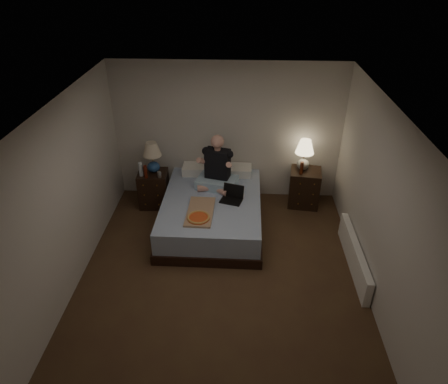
# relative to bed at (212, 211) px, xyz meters

# --- Properties ---
(floor) EXTENTS (4.00, 4.50, 0.00)m
(floor) POSITION_rel_bed_xyz_m (0.22, -1.22, -0.26)
(floor) COLOR brown
(floor) RESTS_ON ground
(ceiling) EXTENTS (4.00, 4.50, 0.00)m
(ceiling) POSITION_rel_bed_xyz_m (0.22, -1.22, 2.24)
(ceiling) COLOR white
(ceiling) RESTS_ON ground
(wall_back) EXTENTS (4.00, 0.00, 2.50)m
(wall_back) POSITION_rel_bed_xyz_m (0.22, 1.03, 0.99)
(wall_back) COLOR silver
(wall_back) RESTS_ON ground
(wall_front) EXTENTS (4.00, 0.00, 2.50)m
(wall_front) POSITION_rel_bed_xyz_m (0.22, -3.47, 0.99)
(wall_front) COLOR silver
(wall_front) RESTS_ON ground
(wall_left) EXTENTS (0.00, 4.50, 2.50)m
(wall_left) POSITION_rel_bed_xyz_m (-1.78, -1.22, 0.99)
(wall_left) COLOR silver
(wall_left) RESTS_ON ground
(wall_right) EXTENTS (0.00, 4.50, 2.50)m
(wall_right) POSITION_rel_bed_xyz_m (2.22, -1.22, 0.99)
(wall_right) COLOR silver
(wall_right) RESTS_ON ground
(bed) EXTENTS (1.61, 2.13, 0.53)m
(bed) POSITION_rel_bed_xyz_m (0.00, 0.00, 0.00)
(bed) COLOR #5473A9
(bed) RESTS_ON floor
(nightstand_left) EXTENTS (0.53, 0.48, 0.66)m
(nightstand_left) POSITION_rel_bed_xyz_m (-1.09, 0.58, 0.06)
(nightstand_left) COLOR black
(nightstand_left) RESTS_ON floor
(nightstand_right) EXTENTS (0.58, 0.54, 0.69)m
(nightstand_right) POSITION_rel_bed_xyz_m (1.61, 0.72, 0.08)
(nightstand_right) COLOR black
(nightstand_right) RESTS_ON floor
(lamp_left) EXTENTS (0.32, 0.32, 0.56)m
(lamp_left) POSITION_rel_bed_xyz_m (-1.07, 0.62, 0.67)
(lamp_left) COLOR navy
(lamp_left) RESTS_ON nightstand_left
(lamp_right) EXTENTS (0.39, 0.39, 0.56)m
(lamp_right) POSITION_rel_bed_xyz_m (1.55, 0.78, 0.70)
(lamp_right) COLOR gray
(lamp_right) RESTS_ON nightstand_right
(water_bottle) EXTENTS (0.07, 0.07, 0.25)m
(water_bottle) POSITION_rel_bed_xyz_m (-1.25, 0.47, 0.52)
(water_bottle) COLOR silver
(water_bottle) RESTS_ON nightstand_left
(soda_can) EXTENTS (0.07, 0.07, 0.10)m
(soda_can) POSITION_rel_bed_xyz_m (-0.93, 0.43, 0.44)
(soda_can) COLOR beige
(soda_can) RESTS_ON nightstand_left
(beer_bottle_left) EXTENTS (0.06, 0.06, 0.23)m
(beer_bottle_left) POSITION_rel_bed_xyz_m (-1.16, 0.40, 0.51)
(beer_bottle_left) COLOR #54180C
(beer_bottle_left) RESTS_ON nightstand_left
(beer_bottle_right) EXTENTS (0.06, 0.06, 0.23)m
(beer_bottle_right) POSITION_rel_bed_xyz_m (1.51, 0.61, 0.54)
(beer_bottle_right) COLOR #531D0B
(beer_bottle_right) RESTS_ON nightstand_right
(person) EXTENTS (0.77, 0.67, 0.93)m
(person) POSITION_rel_bed_xyz_m (0.06, 0.38, 0.73)
(person) COLOR black
(person) RESTS_ON bed
(laptop) EXTENTS (0.41, 0.37, 0.24)m
(laptop) POSITION_rel_bed_xyz_m (0.32, -0.08, 0.38)
(laptop) COLOR black
(laptop) RESTS_ON bed
(pizza_box) EXTENTS (0.43, 0.77, 0.08)m
(pizza_box) POSITION_rel_bed_xyz_m (-0.15, -0.63, 0.30)
(pizza_box) COLOR tan
(pizza_box) RESTS_ON bed
(radiator) EXTENTS (0.10, 1.60, 0.40)m
(radiator) POSITION_rel_bed_xyz_m (2.15, -0.95, -0.06)
(radiator) COLOR white
(radiator) RESTS_ON floor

